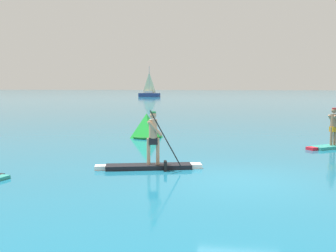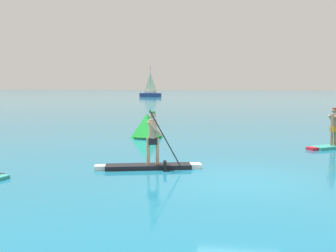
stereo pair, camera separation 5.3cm
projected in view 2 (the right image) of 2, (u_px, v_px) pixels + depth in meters
name	position (u px, v px, depth m)	size (l,w,h in m)	color
ground	(239.00, 180.00, 11.27)	(440.00, 440.00, 0.00)	#196B8C
paddleboarder_mid_center	(150.00, 158.00, 12.79)	(3.34, 1.31, 1.89)	black
paddleboarder_far_right	(336.00, 140.00, 17.09)	(2.74, 2.18, 1.74)	teal
race_marker_buoy	(147.00, 127.00, 20.38)	(1.62, 1.62, 1.22)	green
sailboat_left_horizon	(150.00, 93.00, 94.18)	(5.07, 1.88, 7.04)	navy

